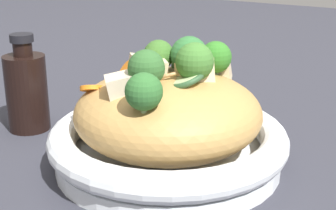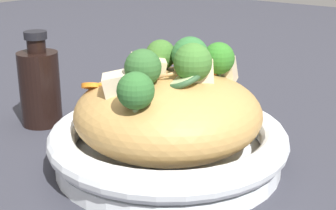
{
  "view_description": "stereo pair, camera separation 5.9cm",
  "coord_description": "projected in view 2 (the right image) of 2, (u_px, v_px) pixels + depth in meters",
  "views": [
    {
      "loc": [
        0.47,
        0.3,
        0.27
      ],
      "look_at": [
        0.0,
        0.0,
        0.08
      ],
      "focal_mm": 53.29,
      "sensor_mm": 36.0,
      "label": 1
    },
    {
      "loc": [
        0.44,
        0.35,
        0.27
      ],
      "look_at": [
        0.0,
        0.0,
        0.08
      ],
      "focal_mm": 53.29,
      "sensor_mm": 36.0,
      "label": 2
    }
  ],
  "objects": [
    {
      "name": "noodle_heap",
      "position": [
        168.0,
        112.0,
        0.59
      ],
      "size": [
        0.22,
        0.22,
        0.11
      ],
      "color": "#AB8246",
      "rests_on": "serving_bowl"
    },
    {
      "name": "zucchini_slices",
      "position": [
        187.0,
        74.0,
        0.58
      ],
      "size": [
        0.11,
        0.08,
        0.03
      ],
      "color": "beige",
      "rests_on": "serving_bowl"
    },
    {
      "name": "broccoli_florets",
      "position": [
        177.0,
        65.0,
        0.56
      ],
      "size": [
        0.19,
        0.11,
        0.07
      ],
      "color": "#9EB970",
      "rests_on": "serving_bowl"
    },
    {
      "name": "carrot_coins",
      "position": [
        135.0,
        76.0,
        0.6
      ],
      "size": [
        0.14,
        0.13,
        0.03
      ],
      "color": "orange",
      "rests_on": "serving_bowl"
    },
    {
      "name": "serving_bowl",
      "position": [
        168.0,
        144.0,
        0.61
      ],
      "size": [
        0.29,
        0.29,
        0.05
      ],
      "color": "white",
      "rests_on": "ground_plane"
    },
    {
      "name": "soy_sauce_bottle",
      "position": [
        40.0,
        86.0,
        0.73
      ],
      "size": [
        0.06,
        0.06,
        0.14
      ],
      "color": "black",
      "rests_on": "ground_plane"
    },
    {
      "name": "chicken_chunks",
      "position": [
        173.0,
        73.0,
        0.58
      ],
      "size": [
        0.18,
        0.1,
        0.05
      ],
      "color": "beige",
      "rests_on": "serving_bowl"
    },
    {
      "name": "ground_plane",
      "position": [
        168.0,
        165.0,
        0.62
      ],
      "size": [
        3.0,
        3.0,
        0.0
      ],
      "primitive_type": "plane",
      "color": "#2D2E36"
    }
  ]
}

